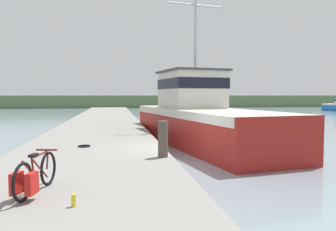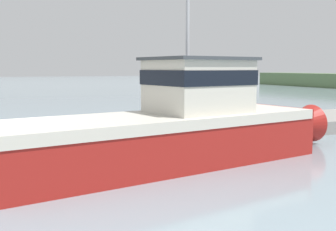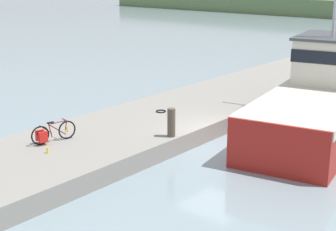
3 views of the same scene
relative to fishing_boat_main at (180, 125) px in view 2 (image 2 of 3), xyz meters
The scene contains 4 objects.
ground_plane 6.13m from the fishing_boat_main, 109.58° to the right, with size 320.00×320.00×0.00m, color gray.
dock_pier 7.80m from the fishing_boat_main, 133.34° to the right, with size 5.23×80.00×0.71m, color gray.
fishing_boat_main is the anchor object (origin of this frame).
hose_coil 7.47m from the fishing_boat_main, 138.39° to the right, with size 0.46×0.46×0.05m, color black.
Camera 2 is at (16.17, -1.21, 3.60)m, focal length 45.00 mm.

